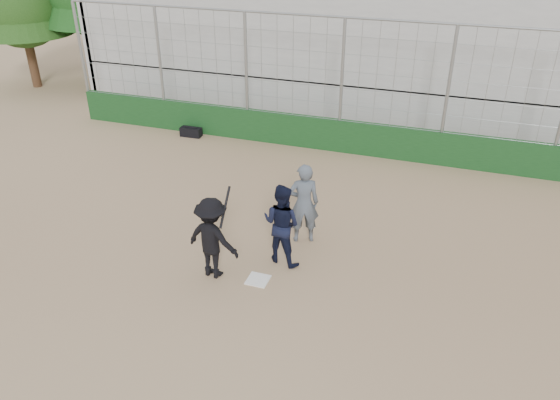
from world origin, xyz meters
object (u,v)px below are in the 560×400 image
(batter_at_plate, at_px, (212,238))
(umpire, at_px, (303,207))
(catcher_crouched, at_px, (281,237))
(equipment_bag, at_px, (191,132))

(batter_at_plate, xyz_separation_m, umpire, (1.36, 1.84, -0.03))
(catcher_crouched, bearing_deg, equipment_bag, 131.37)
(umpire, xyz_separation_m, equipment_bag, (-5.29, 4.83, -0.71))
(catcher_crouched, height_order, equipment_bag, catcher_crouched)
(batter_at_plate, bearing_deg, umpire, 53.47)
(batter_at_plate, distance_m, umpire, 2.29)
(catcher_crouched, height_order, umpire, umpire)
(umpire, height_order, equipment_bag, umpire)
(equipment_bag, bearing_deg, umpire, -42.38)
(batter_at_plate, distance_m, equipment_bag, 7.78)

